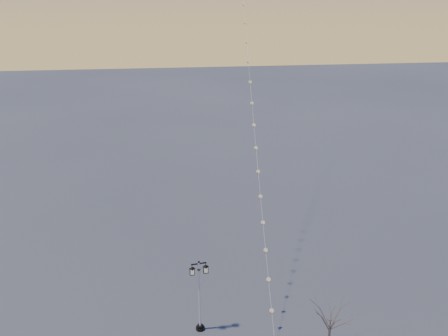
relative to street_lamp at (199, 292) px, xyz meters
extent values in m
cylinder|color=black|center=(0.00, 0.00, -3.07)|extent=(0.63, 0.63, 0.18)
cylinder|color=black|center=(0.00, 0.00, -2.90)|extent=(0.45, 0.45, 0.16)
cylinder|color=silver|center=(0.00, 0.00, -0.16)|extent=(0.15, 0.15, 5.33)
cylinder|color=black|center=(0.00, 0.00, 1.88)|extent=(0.23, 0.23, 0.07)
cube|color=black|center=(0.00, 0.00, 2.33)|extent=(1.08, 0.18, 0.07)
sphere|color=black|center=(0.00, 0.00, 2.47)|extent=(0.16, 0.16, 0.16)
pyramid|color=black|center=(-0.47, -0.05, 2.16)|extent=(0.50, 0.50, 0.16)
cube|color=beige|center=(-0.47, -0.05, 1.81)|extent=(0.29, 0.29, 0.39)
cube|color=black|center=(-0.47, -0.05, 1.60)|extent=(0.34, 0.34, 0.05)
pyramid|color=black|center=(0.47, 0.05, 2.16)|extent=(0.50, 0.50, 0.16)
cube|color=beige|center=(0.47, 0.05, 1.81)|extent=(0.29, 0.29, 0.39)
cube|color=black|center=(0.47, 0.05, 1.60)|extent=(0.34, 0.34, 0.05)
cone|color=#F83B0F|center=(7.09, 20.38, 19.36)|extent=(0.08, 0.08, 0.29)
camera|label=1|loc=(-2.35, -26.45, 18.96)|focal=35.86mm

